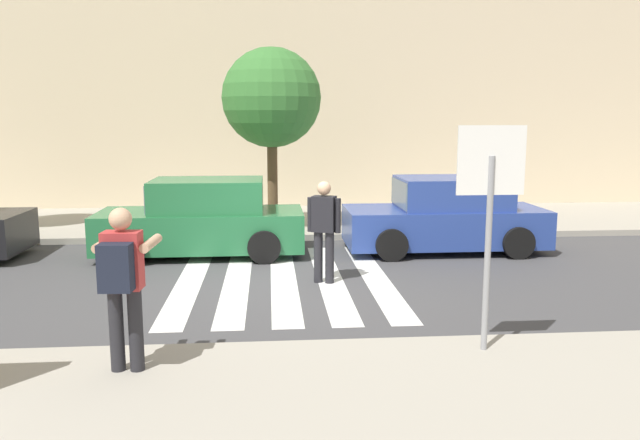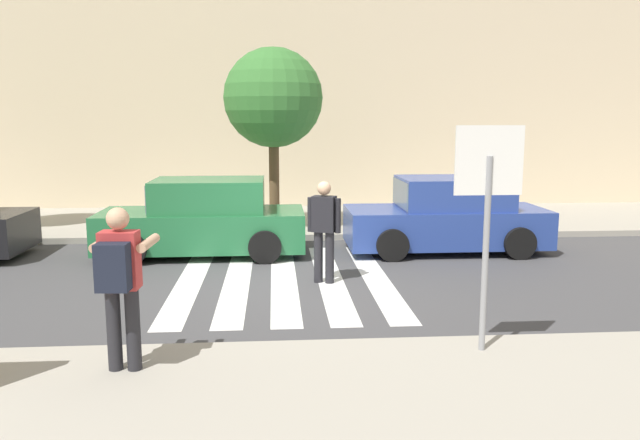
{
  "view_description": "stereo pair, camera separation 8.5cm",
  "coord_description": "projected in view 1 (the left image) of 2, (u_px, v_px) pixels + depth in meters",
  "views": [
    {
      "loc": [
        -0.23,
        -10.3,
        2.75
      ],
      "look_at": [
        0.6,
        -0.2,
        1.1
      ],
      "focal_mm": 35.0,
      "sensor_mm": 36.0,
      "label": 1
    },
    {
      "loc": [
        -0.15,
        -10.3,
        2.75
      ],
      "look_at": [
        0.6,
        -0.2,
        1.1
      ],
      "focal_mm": 35.0,
      "sensor_mm": 36.0,
      "label": 2
    }
  ],
  "objects": [
    {
      "name": "photographer_with_backpack",
      "position": [
        123.0,
        276.0,
        6.36
      ],
      "size": [
        0.62,
        0.87,
        1.72
      ],
      "color": "#232328",
      "rests_on": "sidewalk_near"
    },
    {
      "name": "pedestrian_crossing",
      "position": [
        324.0,
        226.0,
        10.42
      ],
      "size": [
        0.55,
        0.36,
        1.72
      ],
      "color": "#232328",
      "rests_on": "ground"
    },
    {
      "name": "parked_car_green",
      "position": [
        203.0,
        220.0,
        12.61
      ],
      "size": [
        4.1,
        1.92,
        1.55
      ],
      "color": "#236B3D",
      "rests_on": "ground"
    },
    {
      "name": "crosswalk_stripe_4",
      "position": [
        375.0,
        277.0,
        10.92
      ],
      "size": [
        0.44,
        5.2,
        0.01
      ],
      "primitive_type": "cube",
      "color": "silver",
      "rests_on": "ground"
    },
    {
      "name": "crosswalk_stripe_3",
      "position": [
        330.0,
        278.0,
        10.85
      ],
      "size": [
        0.44,
        5.2,
        0.01
      ],
      "primitive_type": "cube",
      "color": "silver",
      "rests_on": "ground"
    },
    {
      "name": "stop_sign",
      "position": [
        490.0,
        189.0,
        6.86
      ],
      "size": [
        0.76,
        0.08,
        2.54
      ],
      "color": "gray",
      "rests_on": "sidewalk_near"
    },
    {
      "name": "ground_plane",
      "position": [
        284.0,
        282.0,
        10.59
      ],
      "size": [
        120.0,
        120.0,
        0.0
      ],
      "primitive_type": "plane",
      "color": "#424244"
    },
    {
      "name": "crosswalk_stripe_2",
      "position": [
        284.0,
        279.0,
        10.79
      ],
      "size": [
        0.44,
        5.2,
        0.01
      ],
      "primitive_type": "cube",
      "color": "silver",
      "rests_on": "ground"
    },
    {
      "name": "crosswalk_stripe_1",
      "position": [
        237.0,
        280.0,
        10.72
      ],
      "size": [
        0.44,
        5.2,
        0.01
      ],
      "primitive_type": "cube",
      "color": "silver",
      "rests_on": "ground"
    },
    {
      "name": "street_tree_center",
      "position": [
        272.0,
        99.0,
        14.4
      ],
      "size": [
        2.3,
        2.3,
        4.24
      ],
      "color": "brown",
      "rests_on": "sidewalk_far"
    },
    {
      "name": "sidewalk_far",
      "position": [
        278.0,
        221.0,
        16.48
      ],
      "size": [
        60.0,
        4.8,
        0.14
      ],
      "primitive_type": "cube",
      "color": "#9E998C",
      "rests_on": "ground"
    },
    {
      "name": "building_facade_far",
      "position": [
        275.0,
        106.0,
        20.31
      ],
      "size": [
        56.0,
        4.0,
        6.29
      ],
      "primitive_type": "cube",
      "color": "beige",
      "rests_on": "ground"
    },
    {
      "name": "parked_car_blue",
      "position": [
        446.0,
        217.0,
        13.01
      ],
      "size": [
        4.1,
        1.92,
        1.55
      ],
      "color": "#284293",
      "rests_on": "ground"
    },
    {
      "name": "crosswalk_stripe_0",
      "position": [
        190.0,
        281.0,
        10.66
      ],
      "size": [
        0.44,
        5.2,
        0.01
      ],
      "primitive_type": "cube",
      "color": "silver",
      "rests_on": "ground"
    }
  ]
}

